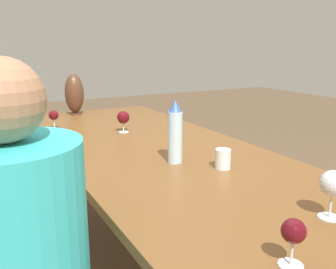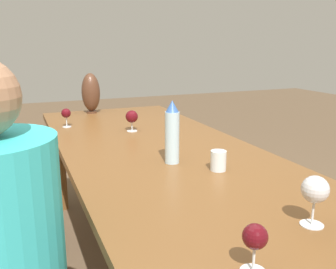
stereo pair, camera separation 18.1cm
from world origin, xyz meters
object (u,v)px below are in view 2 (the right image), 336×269
water_tumbler (218,161)px  wine_glass_3 (66,114)px  water_bottle (172,133)px  wine_glass_1 (132,117)px  vase (91,93)px  person_near (4,262)px  wine_glass_0 (255,238)px  wine_glass_2 (315,190)px

water_tumbler → wine_glass_3: bearing=23.6°
water_bottle → wine_glass_1: water_bottle is taller
water_tumbler → vase: vase is taller
water_tumbler → wine_glass_3: 1.22m
water_bottle → person_near: person_near is taller
water_bottle → wine_glass_0: bearing=170.1°
wine_glass_0 → wine_glass_1: (1.52, -0.16, 0.00)m
person_near → water_tumbler: bearing=-74.9°
wine_glass_1 → person_near: bearing=145.8°
person_near → wine_glass_3: bearing=-15.4°
water_tumbler → wine_glass_1: wine_glass_1 is taller
wine_glass_1 → wine_glass_3: 0.45m
vase → wine_glass_2: vase is taller
water_bottle → wine_glass_3: bearing=20.1°
water_tumbler → wine_glass_3: (1.11, 0.49, 0.04)m
water_bottle → wine_glass_0: (-0.85, 0.15, -0.05)m
water_tumbler → wine_glass_0: wine_glass_0 is taller
wine_glass_2 → wine_glass_3: size_ratio=1.28×
water_bottle → water_tumbler: size_ratio=3.31×
water_bottle → wine_glass_2: (-0.72, -0.15, -0.03)m
wine_glass_0 → wine_glass_1: wine_glass_1 is taller
wine_glass_0 → vase: bearing=-1.3°
wine_glass_1 → person_near: person_near is taller
water_bottle → wine_glass_3: size_ratio=2.35×
vase → wine_glass_0: 2.23m
water_bottle → wine_glass_3: (0.94, 0.34, -0.05)m
wine_glass_3 → wine_glass_1: bearing=-127.3°
wine_glass_2 → wine_glass_3: wine_glass_2 is taller
water_bottle → water_tumbler: water_bottle is taller
water_tumbler → water_bottle: bearing=39.5°
person_near → water_bottle: bearing=-60.5°
wine_glass_0 → person_near: person_near is taller
water_bottle → water_tumbler: (-0.17, -0.14, -0.10)m
wine_glass_0 → wine_glass_1: 1.53m
water_tumbler → wine_glass_2: size_ratio=0.55×
wine_glass_1 → wine_glass_2: 1.39m
wine_glass_0 → wine_glass_2: bearing=-66.5°
water_bottle → vase: bearing=4.0°
water_bottle → wine_glass_2: bearing=-167.9°
water_tumbler → person_near: (-0.23, 0.86, -0.14)m
water_tumbler → wine_glass_2: bearing=-178.8°
wine_glass_1 → vase: bearing=8.8°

